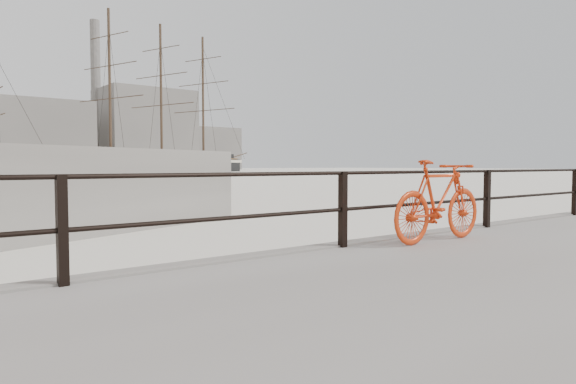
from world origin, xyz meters
TOP-DOWN VIEW (x-y plane):
  - ground at (0.00, 0.00)m, footprint 400.00×400.00m
  - guardrail at (0.00, -0.15)m, footprint 28.00×0.10m
  - bicycle at (-2.09, -0.64)m, footprint 1.92×0.30m
  - barque_black at (36.00, 91.87)m, footprint 56.76×33.83m
  - industrial_west at (20.00, 140.00)m, footprint 32.00×18.00m
  - industrial_mid at (55.00, 145.00)m, footprint 26.00×20.00m
  - industrial_east at (78.00, 150.00)m, footprint 20.00×16.00m
  - smokestack at (42.00, 150.00)m, footprint 2.80×2.80m

SIDE VIEW (x-z plane):
  - ground at x=0.00m, z-range 0.00..0.00m
  - barque_black at x=36.00m, z-range -15.47..15.47m
  - guardrail at x=0.00m, z-range 0.35..1.35m
  - bicycle at x=-2.09m, z-range 0.35..1.51m
  - industrial_east at x=78.00m, z-range 0.00..14.00m
  - industrial_west at x=20.00m, z-range 0.00..18.00m
  - industrial_mid at x=55.00m, z-range 0.00..24.00m
  - smokestack at x=42.00m, z-range 0.00..44.00m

